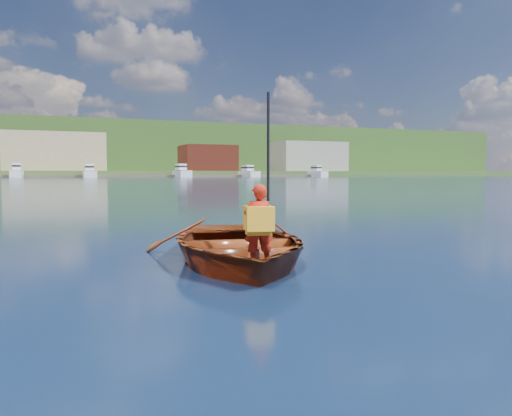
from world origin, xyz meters
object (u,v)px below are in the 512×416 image
marina_yachts (83,173)px  rowboat (237,245)px  child_paddler (259,223)px  dock (57,176)px

marina_yachts → rowboat: bearing=-91.3°
rowboat → child_paddler: child_paddler is taller
rowboat → marina_yachts: size_ratio=0.03×
dock → marina_yachts: (6.90, -4.70, 1.03)m
child_paddler → marina_yachts: 144.26m
rowboat → marina_yachts: bearing=88.7°
rowboat → dock: (-3.64, 148.00, 0.16)m
child_paddler → dock: 148.96m
dock → marina_yachts: size_ratio=1.10×
dock → marina_yachts: marina_yachts is taller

